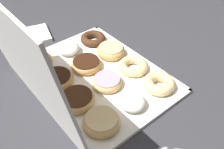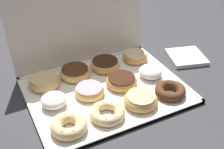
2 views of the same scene
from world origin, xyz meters
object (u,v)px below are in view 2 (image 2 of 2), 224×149
(powdered_filled_donut_4, at_px, (54,100))
(pink_frosted_donut_5, at_px, (90,91))
(glazed_ring_donut_2, at_px, (141,100))
(glazed_ring_donut_8, at_px, (44,82))
(napkin_stack, at_px, (186,57))
(cruller_donut_0, at_px, (69,125))
(chocolate_frosted_donut_10, at_px, (105,64))
(chocolate_frosted_donut_9, at_px, (75,72))
(glazed_ring_donut_11, at_px, (135,57))
(donut_box, at_px, (106,91))
(powdered_filled_donut_7, at_px, (151,72))
(cruller_donut_1, at_px, (107,113))
(chocolate_cake_ring_donut_3, at_px, (170,91))
(chocolate_frosted_donut_6, at_px, (122,81))

(powdered_filled_donut_4, xyz_separation_m, pink_frosted_donut_5, (0.13, 0.00, -0.00))
(glazed_ring_donut_2, relative_size, glazed_ring_donut_8, 1.00)
(napkin_stack, bearing_deg, cruller_donut_0, -162.46)
(chocolate_frosted_donut_10, bearing_deg, napkin_stack, -12.10)
(chocolate_frosted_donut_9, relative_size, napkin_stack, 0.80)
(glazed_ring_donut_11, bearing_deg, napkin_stack, -19.59)
(chocolate_frosted_donut_10, bearing_deg, donut_box, -114.25)
(powdered_filled_donut_4, bearing_deg, pink_frosted_donut_5, 0.69)
(glazed_ring_donut_8, bearing_deg, chocolate_frosted_donut_10, 1.61)
(chocolate_frosted_donut_9, bearing_deg, powdered_filled_donut_4, -133.54)
(donut_box, bearing_deg, powdered_filled_donut_7, -0.58)
(cruller_donut_1, height_order, glazed_ring_donut_8, glazed_ring_donut_8)
(donut_box, distance_m, cruller_donut_1, 0.15)
(cruller_donut_1, distance_m, chocolate_cake_ring_donut_3, 0.26)
(cruller_donut_1, height_order, chocolate_frosted_donut_10, chocolate_frosted_donut_10)
(cruller_donut_0, distance_m, chocolate_frosted_donut_10, 0.37)
(glazed_ring_donut_8, bearing_deg, chocolate_cake_ring_donut_3, -33.17)
(cruller_donut_1, relative_size, glazed_ring_donut_11, 1.09)
(cruller_donut_0, bearing_deg, powdered_filled_donut_7, 19.19)
(cruller_donut_1, xyz_separation_m, pink_frosted_donut_5, (-0.01, 0.13, 0.00))
(napkin_stack, bearing_deg, cruller_donut_1, -158.24)
(cruller_donut_0, bearing_deg, napkin_stack, 17.54)
(pink_frosted_donut_5, distance_m, glazed_ring_donut_11, 0.30)
(chocolate_frosted_donut_10, bearing_deg, glazed_ring_donut_8, -178.39)
(chocolate_frosted_donut_9, height_order, napkin_stack, chocolate_frosted_donut_9)
(chocolate_frosted_donut_6, xyz_separation_m, chocolate_frosted_donut_10, (-0.00, 0.14, 0.00))
(cruller_donut_0, relative_size, chocolate_frosted_donut_6, 0.99)
(glazed_ring_donut_2, xyz_separation_m, chocolate_frosted_donut_9, (-0.14, 0.26, -0.00))
(cruller_donut_1, relative_size, chocolate_cake_ring_donut_3, 1.04)
(powdered_filled_donut_7, bearing_deg, glazed_ring_donut_11, 86.46)
(pink_frosted_donut_5, distance_m, chocolate_frosted_donut_9, 0.13)
(napkin_stack, bearing_deg, powdered_filled_donut_4, -174.60)
(glazed_ring_donut_2, distance_m, glazed_ring_donut_8, 0.37)
(powdered_filled_donut_7, bearing_deg, powdered_filled_donut_4, 179.97)
(glazed_ring_donut_2, bearing_deg, cruller_donut_1, -177.71)
(donut_box, relative_size, powdered_filled_donut_7, 6.18)
(powdered_filled_donut_4, xyz_separation_m, napkin_stack, (0.62, 0.06, -0.02))
(powdered_filled_donut_7, distance_m, glazed_ring_donut_8, 0.41)
(glazed_ring_donut_2, relative_size, chocolate_frosted_donut_10, 0.99)
(pink_frosted_donut_5, height_order, glazed_ring_donut_8, glazed_ring_donut_8)
(chocolate_frosted_donut_6, relative_size, glazed_ring_donut_8, 1.00)
(napkin_stack, bearing_deg, glazed_ring_donut_8, 173.54)
(pink_frosted_donut_5, bearing_deg, powdered_filled_donut_7, -0.39)
(cruller_donut_0, height_order, chocolate_frosted_donut_6, cruller_donut_0)
(powdered_filled_donut_4, relative_size, pink_frosted_donut_5, 0.82)
(chocolate_cake_ring_donut_3, bearing_deg, pink_frosted_donut_5, 153.64)
(chocolate_frosted_donut_9, distance_m, glazed_ring_donut_11, 0.27)
(chocolate_frosted_donut_10, bearing_deg, cruller_donut_0, -133.20)
(pink_frosted_donut_5, xyz_separation_m, chocolate_frosted_donut_6, (0.13, -0.00, 0.00))
(glazed_ring_donut_8, bearing_deg, pink_frosted_donut_5, -44.14)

